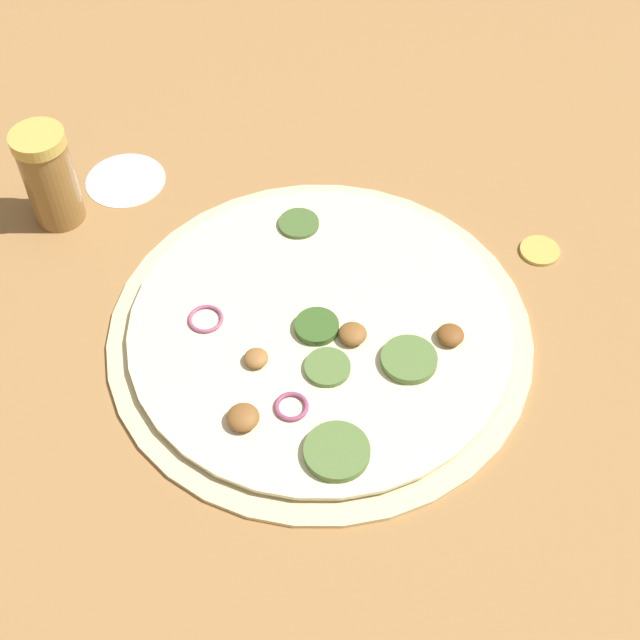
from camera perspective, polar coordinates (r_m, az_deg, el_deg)
ground_plane at (r=0.78m, az=0.00°, el=-0.87°), size 3.00×3.00×0.00m
pizza at (r=0.77m, az=0.05°, el=-0.71°), size 0.37×0.37×0.03m
spice_jar at (r=0.87m, az=-16.95°, el=8.76°), size 0.05×0.05×0.10m
loose_cap at (r=0.86m, az=13.91°, el=4.41°), size 0.04×0.04×0.01m
flour_patch at (r=0.93m, az=-12.34°, el=8.74°), size 0.08×0.08×0.00m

